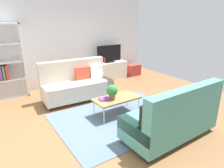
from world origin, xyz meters
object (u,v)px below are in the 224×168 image
at_px(vase_0, 95,62).
at_px(potted_plant, 112,91).
at_px(couch_green, 173,117).
at_px(tv, 109,54).
at_px(couch_beige, 77,84).
at_px(bottle_0, 105,60).
at_px(tv_console, 109,71).
at_px(storage_trunk, 133,70).
at_px(coffee_table, 117,99).
at_px(vase_1, 99,61).
at_px(bookshelf, 1,65).
at_px(table_book_0, 104,99).

bearing_deg(vase_0, potted_plant, -111.12).
relative_size(couch_green, tv, 1.91).
distance_m(couch_beige, couch_green, 2.92).
xyz_separation_m(potted_plant, bottle_0, (1.38, 2.54, 0.13)).
distance_m(tv_console, storage_trunk, 1.11).
xyz_separation_m(couch_green, coffee_table, (-0.29, 1.42, -0.05)).
bearing_deg(couch_green, bottle_0, 75.74).
xyz_separation_m(tv_console, bottle_0, (-0.22, -0.04, 0.42)).
xyz_separation_m(couch_beige, tv_console, (1.84, 1.16, -0.13)).
xyz_separation_m(couch_green, tv, (1.18, 3.98, 0.51)).
xyz_separation_m(storage_trunk, potted_plant, (-2.69, -2.48, 0.39)).
bearing_deg(potted_plant, vase_1, 65.48).
distance_m(coffee_table, tv, 3.00).
relative_size(couch_beige, coffee_table, 1.76).
bearing_deg(vase_0, bookshelf, -179.42).
bearing_deg(bottle_0, tv_console, 10.44).
bearing_deg(vase_1, vase_0, 180.00).
bearing_deg(storage_trunk, coffee_table, -135.89).
relative_size(coffee_table, tv, 1.10).
height_order(tv_console, bookshelf, bookshelf).
bearing_deg(tv_console, vase_1, 172.81).
relative_size(bookshelf, storage_trunk, 4.04).
relative_size(coffee_table, potted_plant, 3.21).
bearing_deg(coffee_table, couch_beige, 104.95).
height_order(bookshelf, potted_plant, bookshelf).
xyz_separation_m(tv, table_book_0, (-1.76, -2.49, -0.51)).
bearing_deg(tv, bookshelf, 179.35).
xyz_separation_m(potted_plant, vase_0, (1.01, 2.63, 0.10)).
bearing_deg(vase_1, storage_trunk, -5.72).
bearing_deg(bookshelf, vase_1, 0.55).
relative_size(bookshelf, vase_1, 12.50).
xyz_separation_m(bookshelf, storage_trunk, (4.64, -0.12, -0.76)).
xyz_separation_m(couch_green, bottle_0, (0.96, 3.96, 0.30)).
bearing_deg(couch_green, coffee_table, 100.77).
bearing_deg(bottle_0, vase_1, 153.35).
distance_m(tv_console, vase_1, 0.57).
distance_m(storage_trunk, potted_plant, 3.68).
bearing_deg(storage_trunk, couch_beige, -160.13).
height_order(couch_beige, storage_trunk, couch_beige).
bearing_deg(bookshelf, couch_green, -59.54).
xyz_separation_m(bookshelf, vase_0, (2.96, 0.03, -0.26)).
distance_m(couch_beige, coffee_table, 1.47).
bearing_deg(vase_1, bookshelf, -179.45).
xyz_separation_m(couch_green, vase_1, (0.78, 4.05, 0.28)).
bearing_deg(tv_console, table_book_0, -125.03).
distance_m(couch_green, vase_1, 4.14).
bearing_deg(coffee_table, storage_trunk, 44.11).
bearing_deg(storage_trunk, tv_console, 174.81).
bearing_deg(vase_1, tv, -10.02).
height_order(couch_beige, couch_green, same).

